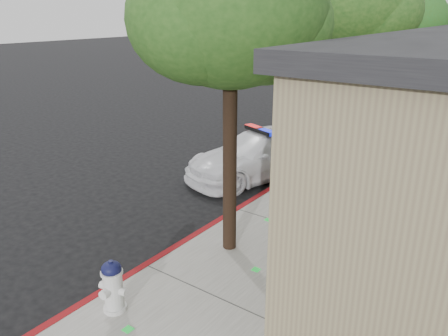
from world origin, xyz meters
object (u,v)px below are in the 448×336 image
street_tree_mid (357,4)px  street_tree_far (412,24)px  street_tree_near (231,14)px  police_car (259,154)px  fire_hydrant (113,286)px

street_tree_mid → street_tree_far: size_ratio=1.16×
street_tree_near → street_tree_far: street_tree_near is taller
police_car → street_tree_far: 9.20m
street_tree_mid → fire_hydrant: bearing=-90.7°
street_tree_mid → police_car: bearing=-125.5°
street_tree_near → street_tree_far: 12.48m
police_car → street_tree_mid: 4.94m
street_tree_near → police_car: bearing=114.3°
street_tree_near → street_tree_mid: 6.37m
fire_hydrant → street_tree_near: size_ratio=0.15×
police_car → street_tree_far: (1.64, 8.38, 3.44)m
street_tree_near → street_tree_far: (-0.21, 12.47, -0.42)m
fire_hydrant → police_car: bearing=93.2°
street_tree_mid → street_tree_near: bearing=-88.0°
fire_hydrant → street_tree_near: bearing=73.3°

